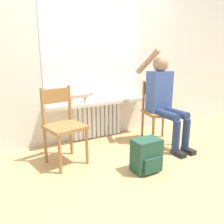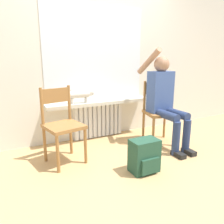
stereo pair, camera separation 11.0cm
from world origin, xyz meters
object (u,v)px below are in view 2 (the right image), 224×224
(backpack, at_px, (144,156))
(chair_left, at_px, (62,124))
(cat, at_px, (82,94))
(person, at_px, (164,97))
(chair_right, at_px, (159,111))

(backpack, bearing_deg, chair_left, 137.92)
(backpack, bearing_deg, cat, 105.93)
(chair_left, distance_m, person, 1.45)
(cat, relative_size, backpack, 1.39)
(person, bearing_deg, chair_right, 85.88)
(chair_left, relative_size, cat, 1.75)
(person, bearing_deg, cat, 150.44)
(chair_left, relative_size, person, 0.66)
(cat, distance_m, backpack, 1.29)
(chair_left, distance_m, backpack, 1.03)
(chair_right, relative_size, cat, 1.75)
(chair_right, height_order, person, person)
(chair_right, bearing_deg, cat, 168.42)
(person, bearing_deg, backpack, -142.21)
(chair_left, height_order, chair_right, same)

